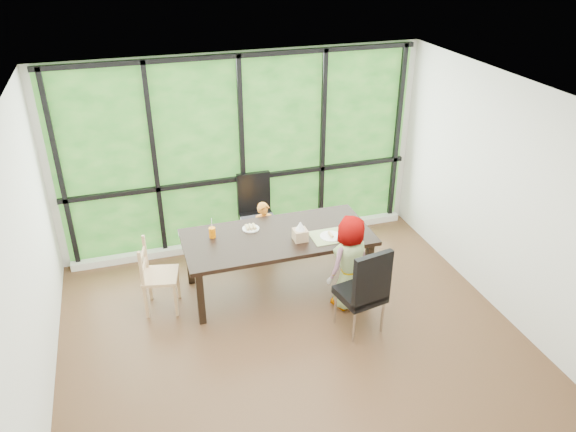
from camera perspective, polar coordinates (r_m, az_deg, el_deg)
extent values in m
plane|color=black|center=(6.33, 0.40, -12.29)|extent=(5.00, 5.00, 0.00)
plane|color=silver|center=(7.52, -4.85, 6.52)|extent=(5.00, 0.00, 5.00)
cube|color=#1B5119|center=(7.50, -4.81, 6.47)|extent=(4.80, 0.02, 2.65)
cube|color=silver|center=(8.00, -4.31, -2.42)|extent=(4.80, 0.12, 0.10)
cube|color=black|center=(6.88, -1.05, -4.71)|extent=(2.29, 1.08, 0.75)
cube|color=black|center=(7.62, -3.18, 0.18)|extent=(0.47, 0.47, 1.08)
cube|color=black|center=(6.18, 7.49, -7.40)|extent=(0.54, 0.54, 1.08)
cube|color=#AC7E56|center=(6.65, -13.04, -6.04)|extent=(0.48, 0.49, 0.90)
imported|color=orange|center=(7.36, -2.44, -1.77)|extent=(0.33, 0.22, 0.88)
imported|color=gray|center=(6.50, 6.13, -4.79)|extent=(0.68, 0.58, 1.18)
cube|color=tan|center=(6.68, 4.52, -2.07)|extent=(0.50, 0.37, 0.01)
cylinder|color=white|center=(6.83, -3.87, -1.30)|extent=(0.21, 0.21, 0.01)
cylinder|color=white|center=(6.66, 4.42, -2.11)|extent=(0.26, 0.26, 0.02)
cylinder|color=orange|center=(6.68, -7.83, -1.70)|extent=(0.08, 0.08, 0.13)
cylinder|color=#65D03E|center=(6.72, 7.46, -1.58)|extent=(0.06, 0.06, 0.10)
cube|color=tan|center=(6.55, 1.27, -1.96)|extent=(0.16, 0.16, 0.14)
cylinder|color=white|center=(6.63, -7.88, -0.92)|extent=(0.01, 0.04, 0.20)
cylinder|color=pink|center=(6.68, 7.50, -0.90)|extent=(0.01, 0.04, 0.20)
cone|color=white|center=(6.49, 1.28, -1.02)|extent=(0.12, 0.12, 0.11)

